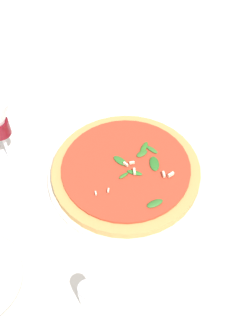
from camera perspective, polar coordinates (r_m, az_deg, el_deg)
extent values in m
plane|color=silver|center=(0.88, 1.11, -0.41)|extent=(6.00, 6.00, 0.00)
cylinder|color=silver|center=(0.87, 0.00, -0.98)|extent=(0.34, 0.34, 0.01)
cylinder|color=tan|center=(0.86, 0.00, -0.37)|extent=(0.32, 0.32, 0.02)
cylinder|color=#B73823|center=(0.85, 0.00, 0.13)|extent=(0.28, 0.28, 0.01)
ellipsoid|color=#326C28|center=(0.86, 2.33, 2.12)|extent=(0.03, 0.03, 0.01)
ellipsoid|color=#34722B|center=(0.87, 3.79, 2.69)|extent=(0.02, 0.03, 0.01)
ellipsoid|color=#2E6927|center=(0.79, 4.21, -5.14)|extent=(0.04, 0.03, 0.01)
ellipsoid|color=#2C7125|center=(0.83, -0.33, -1.09)|extent=(0.02, 0.02, 0.01)
ellipsoid|color=#2E7024|center=(0.88, 2.64, 2.99)|extent=(0.04, 0.01, 0.01)
ellipsoid|color=#2D6F28|center=(0.85, -0.85, 1.07)|extent=(0.03, 0.04, 0.01)
ellipsoid|color=#297327|center=(0.83, 1.26, -0.68)|extent=(0.01, 0.03, 0.01)
ellipsoid|color=#276824|center=(0.85, 4.13, 0.64)|extent=(0.04, 0.04, 0.01)
cube|color=beige|center=(0.84, -0.04, 0.56)|extent=(0.01, 0.01, 0.01)
cube|color=beige|center=(0.83, 6.54, -0.94)|extent=(0.01, 0.01, 0.01)
cube|color=beige|center=(0.80, -2.57, -3.26)|extent=(0.01, 0.01, 0.00)
cube|color=beige|center=(0.84, 0.54, 0.87)|extent=(0.01, 0.01, 0.01)
cube|color=beige|center=(0.82, 5.50, -0.91)|extent=(0.01, 0.01, 0.01)
cube|color=beige|center=(0.83, 1.22, -0.48)|extent=(0.01, 0.01, 0.01)
cube|color=beige|center=(0.80, -4.40, -3.67)|extent=(0.01, 0.01, 0.00)
cylinder|color=white|center=(0.94, -16.40, 1.28)|extent=(0.07, 0.07, 0.00)
cylinder|color=white|center=(0.91, -16.98, 2.96)|extent=(0.01, 0.01, 0.08)
cylinder|color=silver|center=(0.72, -5.50, -18.08)|extent=(0.03, 0.03, 0.06)
cylinder|color=#B7B7BF|center=(0.68, -5.72, -17.11)|extent=(0.03, 0.03, 0.01)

